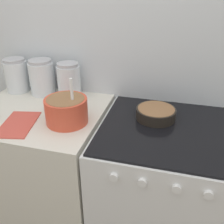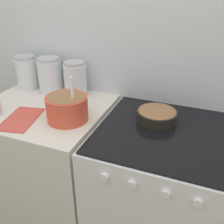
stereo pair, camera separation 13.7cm
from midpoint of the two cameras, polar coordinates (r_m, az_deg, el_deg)
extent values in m
cube|color=silver|center=(1.63, -1.64, 13.21)|extent=(4.57, 0.05, 2.40)
cube|color=silver|center=(1.83, -16.93, -12.65)|extent=(0.78, 0.69, 0.92)
cube|color=silver|center=(1.63, 8.26, -17.81)|extent=(0.72, 0.69, 0.91)
cube|color=black|center=(1.34, 9.58, -3.85)|extent=(0.69, 0.66, 0.01)
cylinder|color=white|center=(1.14, -3.16, -14.80)|extent=(0.04, 0.02, 0.04)
cylinder|color=white|center=(1.11, 3.30, -15.94)|extent=(0.04, 0.02, 0.04)
cylinder|color=white|center=(1.10, 11.01, -17.03)|extent=(0.04, 0.02, 0.04)
cylinder|color=white|center=(1.11, 17.83, -17.74)|extent=(0.04, 0.02, 0.04)
cylinder|color=#D84C33|center=(1.38, -13.19, 0.25)|extent=(0.23, 0.23, 0.14)
cylinder|color=#8C603D|center=(1.36, -13.34, 1.48)|extent=(0.20, 0.20, 0.08)
cylinder|color=white|center=(1.33, -11.97, 2.67)|extent=(0.02, 0.02, 0.24)
cylinder|color=black|center=(1.41, 7.25, -0.42)|extent=(0.22, 0.22, 0.06)
cylinder|color=#8C603D|center=(1.40, 7.27, -0.18)|extent=(0.20, 0.20, 0.05)
cylinder|color=silver|center=(1.88, -22.96, 7.43)|extent=(0.16, 0.16, 0.21)
cylinder|color=tan|center=(1.89, -22.73, 6.25)|extent=(0.14, 0.14, 0.13)
cylinder|color=#B2B2B7|center=(1.85, -23.62, 10.76)|extent=(0.14, 0.14, 0.02)
cylinder|color=silver|center=(1.77, -17.87, 7.24)|extent=(0.17, 0.17, 0.22)
cylinder|color=red|center=(1.78, -17.67, 5.94)|extent=(0.15, 0.15, 0.13)
cylinder|color=#B2B2B7|center=(1.73, -18.44, 10.90)|extent=(0.15, 0.15, 0.02)
cylinder|color=silver|center=(1.67, -12.14, 6.74)|extent=(0.15, 0.15, 0.21)
cylinder|color=white|center=(1.69, -12.00, 5.41)|extent=(0.13, 0.13, 0.13)
cylinder|color=#B2B2B7|center=(1.64, -12.54, 10.49)|extent=(0.13, 0.13, 0.02)
cube|color=#CC4C3F|center=(1.46, -23.18, -2.62)|extent=(0.22, 0.31, 0.01)
camera|label=1|loc=(0.07, -92.86, -1.50)|focal=40.00mm
camera|label=2|loc=(0.07, 87.14, 1.50)|focal=40.00mm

